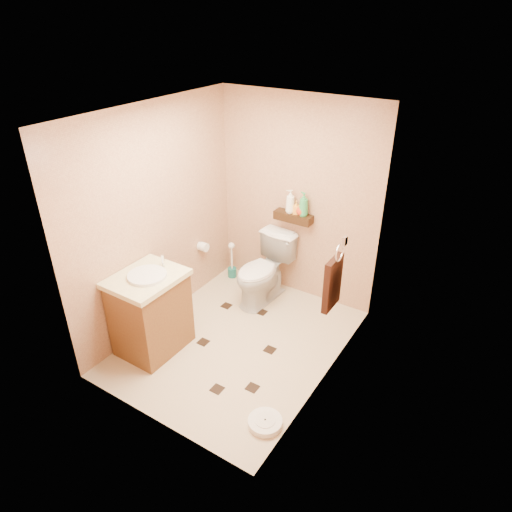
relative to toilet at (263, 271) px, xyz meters
The scene contains 18 objects.
ground 0.95m from the toilet, 76.76° to the right, with size 2.50×2.50×0.00m, color beige.
wall_back 0.92m from the toilet, 64.90° to the left, with size 2.00×0.04×2.40m, color tan.
wall_front 2.24m from the toilet, 84.63° to the right, with size 2.00×0.04×2.40m, color tan.
wall_left 1.40m from the toilet, 134.03° to the right, with size 0.04×2.50×2.40m, color tan.
wall_right 1.66m from the toilet, 34.83° to the right, with size 0.04×2.50×2.40m, color tan.
ceiling 2.17m from the toilet, 76.76° to the right, with size 2.00×2.50×0.02m, color white.
wall_shelf 0.73m from the toilet, 59.91° to the left, with size 0.46×0.14×0.10m, color #341E0E.
floor_accents 0.99m from the toilet, 75.08° to the right, with size 1.10×1.38×0.01m.
toilet is the anchor object (origin of this frame).
vanity 1.45m from the toilet, 110.34° to the right, with size 0.59×0.72×1.01m.
bathroom_scale 1.95m from the toilet, 57.85° to the right, with size 0.37×0.37×0.06m.
toilet_brush 0.71m from the toilet, 159.13° to the left, with size 0.12×0.12×0.50m.
towel_ring 1.36m from the toilet, 27.69° to the right, with size 0.12×0.30×0.76m.
toilet_paper 0.79m from the toilet, 166.26° to the right, with size 0.12×0.11×0.12m.
bottle_a 0.88m from the toilet, 65.92° to the left, with size 0.11×0.11×0.27m, color white.
bottle_b 0.84m from the toilet, 56.03° to the left, with size 0.07×0.07×0.15m, color #FDA835.
bottle_c 0.86m from the toilet, 48.81° to the left, with size 0.12×0.12×0.15m, color red.
bottle_d 0.93m from the toilet, 46.59° to the left, with size 0.11×0.11×0.28m, color #349C55.
Camera 1 is at (2.22, -3.14, 3.18)m, focal length 32.00 mm.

